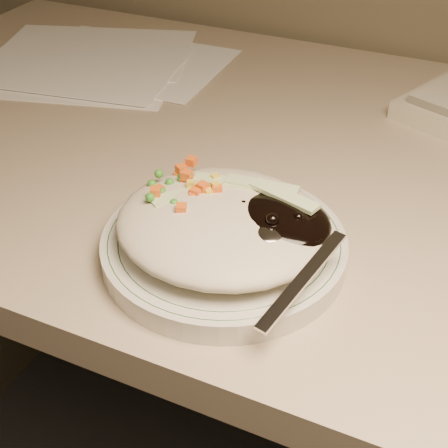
% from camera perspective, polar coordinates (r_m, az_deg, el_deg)
% --- Properties ---
extents(desk, '(1.40, 0.70, 0.74)m').
position_cam_1_polar(desk, '(0.85, 8.61, -5.82)').
color(desk, tan).
rests_on(desk, ground).
extents(plate, '(0.23, 0.23, 0.02)m').
position_cam_1_polar(plate, '(0.58, 0.00, -2.08)').
color(plate, silver).
rests_on(plate, desk).
extents(plate_rim, '(0.21, 0.21, 0.00)m').
position_cam_1_polar(plate_rim, '(0.57, 0.00, -1.29)').
color(plate_rim, '#144723').
rests_on(plate_rim, plate).
extents(meal, '(0.21, 0.19, 0.05)m').
position_cam_1_polar(meal, '(0.55, 0.37, 0.31)').
color(meal, '#C1B79D').
rests_on(meal, plate).
extents(papers, '(0.39, 0.36, 0.00)m').
position_cam_1_polar(papers, '(1.00, -11.81, 14.31)').
color(papers, white).
rests_on(papers, desk).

